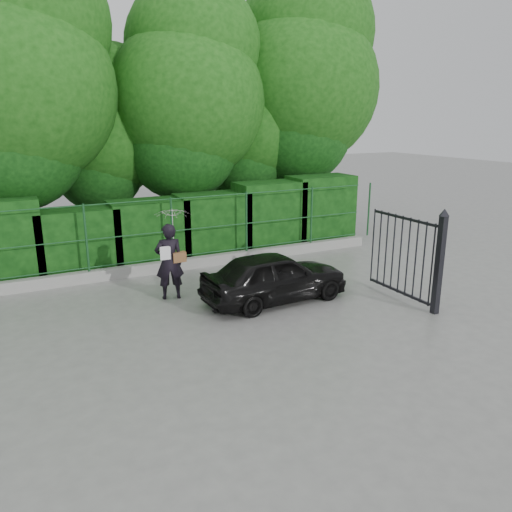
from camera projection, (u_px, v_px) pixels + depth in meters
name	position (u px, v px, depth m)	size (l,w,h in m)	color
ground	(223.00, 332.00, 10.15)	(80.00, 80.00, 0.00)	gray
kerb	(160.00, 267.00, 13.98)	(14.00, 0.25, 0.30)	#9E9E99
fence	(166.00, 230.00, 13.80)	(14.13, 0.06, 1.80)	#1A4C24
hedge	(152.00, 229.00, 14.64)	(14.20, 1.20, 2.30)	black
trees	(159.00, 104.00, 16.06)	(17.10, 6.15, 8.08)	black
gate	(423.00, 257.00, 11.21)	(0.22, 2.33, 2.36)	black
woman	(171.00, 243.00, 11.73)	(0.94, 0.86, 2.17)	black
car	(275.00, 276.00, 11.72)	(1.42, 3.54, 1.20)	black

